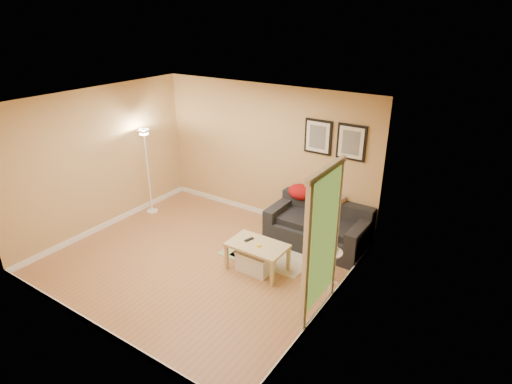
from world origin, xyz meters
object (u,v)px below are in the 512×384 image
Objects in this scene: storage_bin at (255,261)px; floor_lamp at (148,174)px; coffee_table at (257,257)px; side_table at (330,266)px; sofa at (318,225)px; book_stack at (331,249)px.

floor_lamp reaches higher than storage_bin.
side_table is (1.08, 0.34, 0.03)m from coffee_table.
coffee_table is at bearing 71.66° from storage_bin.
side_table is at bearing 28.27° from coffee_table.
floor_lamp is at bearing -179.64° from coffee_table.
sofa is 1.10m from side_table.
sofa reaches higher than side_table.
side_table is at bearing 18.81° from storage_bin.
sofa is 0.98× the size of floor_lamp.
floor_lamp reaches higher than book_stack.
coffee_table is 0.07m from storage_bin.
storage_bin is (-0.45, -1.26, -0.21)m from sofa.
floor_lamp is at bearing -168.68° from sofa.
book_stack is at bearing -2.87° from floor_lamp.
side_table is (0.64, -0.89, -0.11)m from sofa.
storage_bin is 1.16m from side_table.
side_table is 0.30m from book_stack.
side_table is 0.30× the size of floor_lamp.
sofa is 3.26× the size of side_table.
storage_bin is 3.05m from floor_lamp.
coffee_table is 1.13m from side_table.
coffee_table is at bearing -10.61° from floor_lamp.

